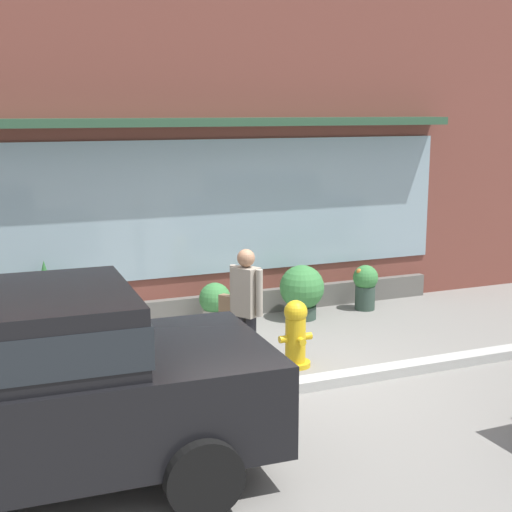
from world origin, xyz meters
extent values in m
plane|color=gray|center=(0.00, 0.00, 0.00)|extent=(60.00, 60.00, 0.00)
cube|color=#B2B2AD|center=(0.00, -0.20, 0.06)|extent=(14.00, 0.24, 0.12)
cube|color=brown|center=(0.00, 3.20, 2.58)|extent=(14.00, 0.36, 5.17)
cube|color=#8CA5B2|center=(0.28, 3.00, 1.69)|extent=(7.13, 0.03, 2.01)
cube|color=#2D5138|center=(0.00, 2.85, 2.95)|extent=(7.73, 0.56, 0.12)
cube|color=#605E59|center=(0.00, 2.98, 0.18)|extent=(7.53, 0.20, 0.36)
cylinder|color=gold|center=(0.21, 0.54, 0.03)|extent=(0.38, 0.38, 0.06)
cylinder|color=gold|center=(0.21, 0.54, 0.34)|extent=(0.25, 0.25, 0.56)
sphere|color=gold|center=(0.21, 0.54, 0.70)|extent=(0.29, 0.29, 0.29)
cylinder|color=gold|center=(0.05, 0.54, 0.37)|extent=(0.10, 0.09, 0.09)
cylinder|color=gold|center=(0.38, 0.54, 0.37)|extent=(0.10, 0.09, 0.09)
cylinder|color=gold|center=(0.21, 0.37, 0.37)|extent=(0.09, 0.10, 0.09)
cylinder|color=#232328|center=(-0.54, 0.46, 0.38)|extent=(0.12, 0.12, 0.77)
cylinder|color=#232328|center=(-0.46, 0.32, 0.38)|extent=(0.12, 0.12, 0.77)
cube|color=#9E9384|center=(-0.50, 0.39, 1.06)|extent=(0.32, 0.35, 0.58)
sphere|color=#A37556|center=(-0.50, 0.39, 1.45)|extent=(0.21, 0.21, 0.21)
cylinder|color=#9E9384|center=(-0.60, 0.56, 1.07)|extent=(0.08, 0.08, 0.55)
cylinder|color=#9E9384|center=(-0.41, 0.22, 1.07)|extent=(0.08, 0.08, 0.55)
cube|color=#846647|center=(-0.62, 0.65, 0.82)|extent=(0.20, 0.26, 0.28)
cube|color=black|center=(-3.21, -1.32, 0.72)|extent=(4.33, 1.92, 0.80)
cylinder|color=black|center=(-1.86, -0.47, 0.32)|extent=(0.64, 0.20, 0.64)
cylinder|color=black|center=(-1.92, -2.27, 0.32)|extent=(0.64, 0.20, 0.64)
cylinder|color=#33473D|center=(1.22, 2.41, 0.10)|extent=(0.44, 0.44, 0.20)
sphere|color=#3D8442|center=(1.22, 2.41, 0.49)|extent=(0.68, 0.68, 0.68)
cylinder|color=#B7B2A3|center=(-2.49, 2.83, 0.16)|extent=(0.47, 0.47, 0.32)
cone|color=#2D6B33|center=(-2.49, 2.83, 0.72)|extent=(0.42, 0.42, 0.80)
cylinder|color=#33473D|center=(2.38, 2.49, 0.19)|extent=(0.32, 0.32, 0.38)
sphere|color=#3D8442|center=(2.38, 2.49, 0.52)|extent=(0.40, 0.40, 0.40)
sphere|color=orange|center=(2.24, 2.47, 0.63)|extent=(0.09, 0.09, 0.09)
sphere|color=white|center=(2.29, 2.48, 0.58)|extent=(0.08, 0.08, 0.08)
sphere|color=#B266B7|center=(2.43, 2.56, 0.57)|extent=(0.09, 0.09, 0.09)
cylinder|color=#B7B2A3|center=(-0.14, 2.52, 0.13)|extent=(0.36, 0.36, 0.26)
sphere|color=#3D8442|center=(-0.14, 2.52, 0.42)|extent=(0.46, 0.46, 0.46)
sphere|color=#DB4C7A|center=(-0.05, 2.63, 0.47)|extent=(0.13, 0.13, 0.13)
camera|label=1|loc=(-3.56, -7.28, 3.13)|focal=51.47mm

